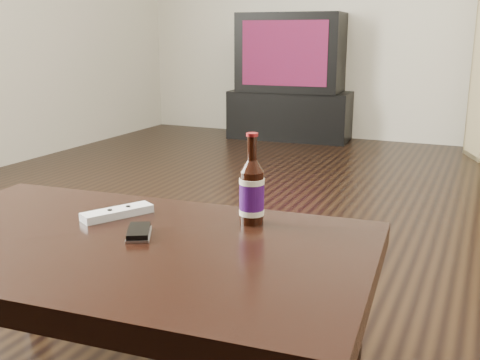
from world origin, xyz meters
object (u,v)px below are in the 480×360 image
at_px(beer_bottle, 252,192).
at_px(remote, 117,213).
at_px(tv_stand, 291,114).
at_px(tv, 293,52).
at_px(phone, 139,232).
at_px(coffee_table, 123,263).

height_order(beer_bottle, remote, beer_bottle).
height_order(tv_stand, remote, remote).
xyz_separation_m(tv, beer_bottle, (1.01, -3.22, -0.21)).
bearing_deg(tv_stand, beer_bottle, -76.45).
distance_m(tv_stand, phone, 3.51).
height_order(tv_stand, coffee_table, coffee_table).
bearing_deg(tv, phone, -80.35).
bearing_deg(coffee_table, tv_stand, 103.01).
xyz_separation_m(tv, coffee_table, (0.80, -3.44, -0.34)).
bearing_deg(tv, remote, -82.02).
bearing_deg(phone, tv_stand, 74.39).
bearing_deg(remote, tv_stand, 130.53).
bearing_deg(tv, beer_bottle, -76.44).
xyz_separation_m(tv_stand, coffee_table, (0.80, -3.44, 0.16)).
relative_size(tv_stand, coffee_table, 0.87).
bearing_deg(beer_bottle, tv, 107.35).
bearing_deg(phone, beer_bottle, 14.09).
distance_m(coffee_table, beer_bottle, 0.33).
height_order(coffee_table, phone, phone).
height_order(tv_stand, tv, tv).
distance_m(tv, phone, 3.51).
distance_m(tv_stand, remote, 3.39).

